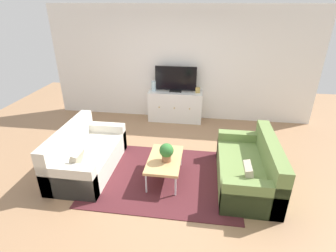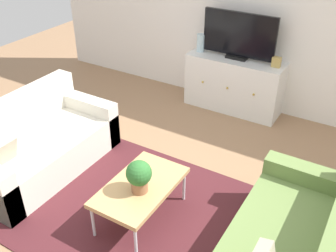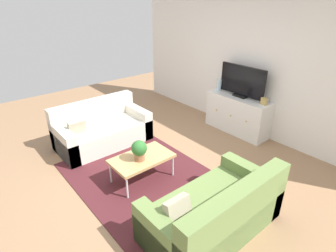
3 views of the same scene
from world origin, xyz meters
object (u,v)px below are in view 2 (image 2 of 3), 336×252
at_px(tv_console, 234,84).
at_px(couch_left_side, 35,146).
at_px(potted_plant, 139,175).
at_px(flat_screen_tv, 239,36).
at_px(glass_vase, 201,43).
at_px(mantel_clock, 276,62).
at_px(coffee_table, 140,188).

bearing_deg(tv_console, couch_left_side, -119.53).
xyz_separation_m(potted_plant, tv_console, (-0.15, 2.51, -0.20)).
xyz_separation_m(couch_left_side, flat_screen_tv, (1.34, 2.39, 0.79)).
bearing_deg(potted_plant, glass_vase, 105.32).
bearing_deg(flat_screen_tv, mantel_clock, -2.14).
distance_m(potted_plant, glass_vase, 2.62).
bearing_deg(couch_left_side, tv_console, 60.47).
relative_size(tv_console, flat_screen_tv, 1.33).
xyz_separation_m(couch_left_side, tv_console, (1.34, 2.37, 0.11)).
relative_size(couch_left_side, coffee_table, 1.83).
bearing_deg(couch_left_side, mantel_clock, 51.61).
relative_size(couch_left_side, flat_screen_tv, 1.69).
distance_m(glass_vase, mantel_clock, 1.07).
bearing_deg(tv_console, flat_screen_tv, 90.00).
relative_size(potted_plant, tv_console, 0.24).
bearing_deg(tv_console, coffee_table, -87.38).
bearing_deg(couch_left_side, flat_screen_tv, 60.68).
bearing_deg(couch_left_side, potted_plant, -5.20).
height_order(tv_console, mantel_clock, mantel_clock).
bearing_deg(glass_vase, tv_console, -0.00).
bearing_deg(potted_plant, tv_console, 93.45).
relative_size(potted_plant, glass_vase, 1.29).
relative_size(tv_console, mantel_clock, 10.10).
relative_size(flat_screen_tv, glass_vase, 4.08).
xyz_separation_m(coffee_table, flat_screen_tv, (-0.11, 2.47, 0.69)).
distance_m(potted_plant, mantel_clock, 2.55).
bearing_deg(flat_screen_tv, potted_plant, -86.58).
bearing_deg(tv_console, glass_vase, 180.00).
bearing_deg(tv_console, potted_plant, -86.55).
height_order(flat_screen_tv, glass_vase, flat_screen_tv).
bearing_deg(couch_left_side, glass_vase, 71.20).
height_order(coffee_table, potted_plant, potted_plant).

